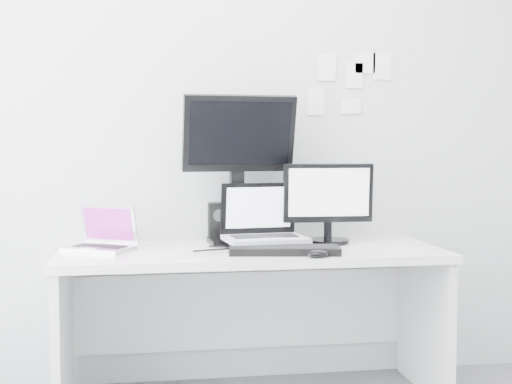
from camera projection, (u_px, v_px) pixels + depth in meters
back_wall at (241, 119)px, 3.74m from camera, size 3.60×0.00×3.60m
desk at (251, 325)px, 3.46m from camera, size 1.80×0.70×0.73m
macbook at (99, 227)px, 3.37m from camera, size 0.37×0.34×0.22m
speaker at (218, 222)px, 3.67m from camera, size 0.12×0.12×0.20m
dell_laptop at (265, 215)px, 3.46m from camera, size 0.41×0.33×0.32m
rear_monitor at (238, 168)px, 3.60m from camera, size 0.57×0.24×0.75m
samsung_monitor at (329, 202)px, 3.61m from camera, size 0.45×0.22×0.41m
keyboard at (285, 250)px, 3.28m from camera, size 0.52×0.25×0.03m
mouse at (318, 254)px, 3.17m from camera, size 0.11×0.08×0.03m
wall_note_0 at (327, 67)px, 3.78m from camera, size 0.10×0.00×0.14m
wall_note_1 at (354, 75)px, 3.81m from camera, size 0.09×0.00×0.13m
wall_note_2 at (382, 66)px, 3.83m from camera, size 0.10×0.00×0.14m
wall_note_3 at (350, 106)px, 3.82m from camera, size 0.11×0.00×0.08m
wall_note_4 at (316, 101)px, 3.79m from camera, size 0.09×0.00×0.15m
wall_note_5 at (365, 63)px, 3.81m from camera, size 0.11×0.00×0.11m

